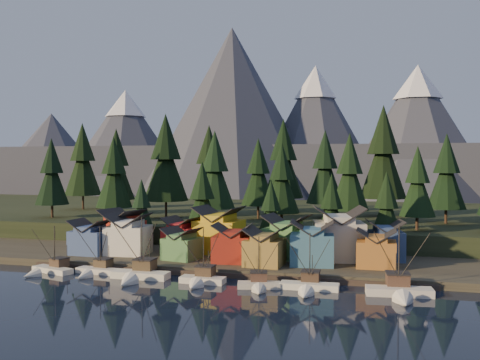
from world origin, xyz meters
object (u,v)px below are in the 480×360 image
(boat_0, at_px, (48,264))
(boat_1, at_px, (95,265))
(house_front_1, at_px, (128,233))
(house_back_1, at_px, (182,234))
(boat_4, at_px, (259,278))
(boat_2, at_px, (138,267))
(boat_6, at_px, (400,282))
(boat_5, at_px, (308,280))
(house_front_0, at_px, (90,236))
(boat_3, at_px, (201,272))
(house_back_0, at_px, (122,228))

(boat_0, height_order, boat_1, boat_0)
(house_front_1, bearing_deg, house_back_1, 22.19)
(boat_0, height_order, boat_4, boat_0)
(boat_2, relative_size, boat_4, 1.29)
(boat_6, height_order, house_front_1, boat_6)
(boat_5, bearing_deg, house_front_1, 157.58)
(boat_6, relative_size, house_back_1, 1.55)
(house_front_0, distance_m, house_front_1, 8.59)
(boat_2, xyz_separation_m, boat_3, (12.65, -0.26, -0.19))
(boat_0, bearing_deg, house_front_0, 103.69)
(boat_2, bearing_deg, boat_0, 178.07)
(boat_0, xyz_separation_m, boat_5, (51.73, -0.57, 0.05))
(boat_2, xyz_separation_m, house_back_1, (0.10, 22.20, 3.27))
(boat_0, distance_m, boat_2, 19.62)
(boat_2, distance_m, boat_3, 12.65)
(boat_4, relative_size, house_front_0, 1.29)
(boat_6, bearing_deg, boat_4, 175.40)
(boat_2, distance_m, boat_4, 23.66)
(boat_3, height_order, boat_6, boat_6)
(boat_6, height_order, house_front_0, boat_6)
(house_back_1, bearing_deg, boat_3, -51.15)
(boat_1, bearing_deg, boat_3, -0.52)
(house_front_0, distance_m, house_back_0, 8.75)
(boat_0, bearing_deg, boat_6, 15.95)
(boat_4, bearing_deg, boat_3, 161.71)
(house_front_0, bearing_deg, house_back_0, 65.10)
(house_front_0, height_order, house_back_1, house_back_1)
(boat_5, height_order, house_back_1, boat_5)
(boat_1, distance_m, house_front_1, 15.51)
(boat_4, height_order, house_back_1, house_back_1)
(boat_4, height_order, house_back_0, house_back_0)
(boat_2, relative_size, boat_3, 1.16)
(boat_5, relative_size, boat_6, 0.88)
(boat_4, distance_m, house_front_0, 45.51)
(house_front_0, bearing_deg, boat_5, -15.45)
(boat_3, xyz_separation_m, house_front_0, (-31.49, 15.06, 3.28))
(boat_3, bearing_deg, boat_6, 0.32)
(boat_5, height_order, house_front_1, house_front_1)
(boat_0, bearing_deg, boat_5, 16.10)
(boat_1, height_order, boat_4, boat_1)
(boat_4, relative_size, house_back_1, 1.21)
(boat_0, distance_m, boat_3, 32.27)
(boat_0, relative_size, boat_4, 1.03)
(boat_1, height_order, house_back_1, house_back_1)
(boat_0, bearing_deg, boat_1, 26.63)
(boat_3, relative_size, house_back_1, 1.34)
(boat_2, height_order, house_front_1, boat_2)
(boat_3, relative_size, boat_5, 0.98)
(boat_6, xyz_separation_m, house_back_0, (-62.24, 23.12, 3.97))
(boat_2, distance_m, house_front_1, 20.35)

